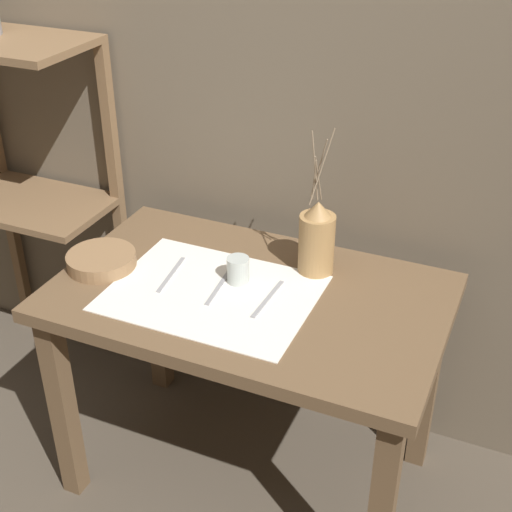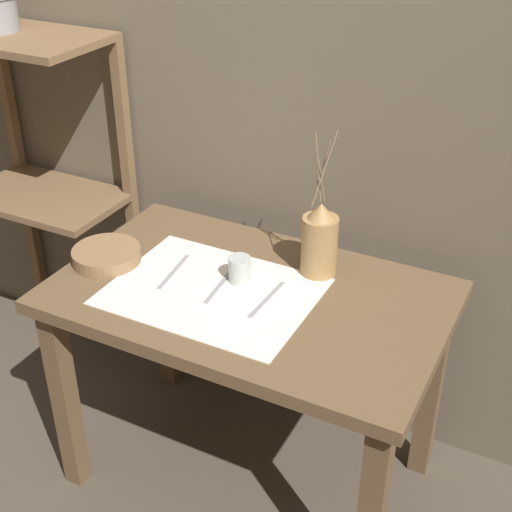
{
  "view_description": "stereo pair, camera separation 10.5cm",
  "coord_description": "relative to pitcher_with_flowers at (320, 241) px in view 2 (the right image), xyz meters",
  "views": [
    {
      "loc": [
        0.68,
        -1.51,
        1.81
      ],
      "look_at": [
        0.02,
        0.0,
        0.83
      ],
      "focal_mm": 50.0,
      "sensor_mm": 36.0,
      "label": 1
    },
    {
      "loc": [
        0.77,
        -1.46,
        1.81
      ],
      "look_at": [
        0.02,
        0.0,
        0.83
      ],
      "focal_mm": 50.0,
      "sensor_mm": 36.0,
      "label": 2
    }
  ],
  "objects": [
    {
      "name": "ground_plane",
      "position": [
        -0.13,
        -0.18,
        -0.82
      ],
      "size": [
        12.0,
        12.0,
        0.0
      ],
      "primitive_type": "plane",
      "color": "brown"
    },
    {
      "name": "stone_wall_back",
      "position": [
        -0.13,
        0.27,
        0.38
      ],
      "size": [
        7.0,
        0.06,
        2.4
      ],
      "color": "#6B5E4C",
      "rests_on": "ground_plane"
    },
    {
      "name": "wooden_table",
      "position": [
        -0.13,
        -0.18,
        -0.21
      ],
      "size": [
        1.09,
        0.67,
        0.71
      ],
      "color": "brown",
      "rests_on": "ground_plane"
    },
    {
      "name": "wooden_shelf_unit",
      "position": [
        -1.07,
        0.09,
        0.07
      ],
      "size": [
        0.56,
        0.35,
        1.27
      ],
      "color": "brown",
      "rests_on": "ground_plane"
    },
    {
      "name": "linen_cloth",
      "position": [
        -0.22,
        -0.23,
        -0.1
      ],
      "size": [
        0.56,
        0.42,
        0.0
      ],
      "color": "white",
      "rests_on": "wooden_table"
    },
    {
      "name": "pitcher_with_flowers",
      "position": [
        0.0,
        0.0,
        0.0
      ],
      "size": [
        0.1,
        0.1,
        0.44
      ],
      "color": "#A87F4C",
      "rests_on": "wooden_table"
    },
    {
      "name": "wooden_bowl",
      "position": [
        -0.58,
        -0.23,
        -0.08
      ],
      "size": [
        0.2,
        0.2,
        0.04
      ],
      "color": "#8E6B47",
      "rests_on": "wooden_table"
    },
    {
      "name": "glass_tumbler_near",
      "position": [
        -0.18,
        -0.14,
        -0.06
      ],
      "size": [
        0.06,
        0.06,
        0.08
      ],
      "color": "#B7C1BC",
      "rests_on": "wooden_table"
    },
    {
      "name": "fork_outer",
      "position": [
        -0.37,
        -0.19,
        -0.1
      ],
      "size": [
        0.04,
        0.19,
        0.0
      ],
      "color": "#939399",
      "rests_on": "wooden_table"
    },
    {
      "name": "fork_inner",
      "position": [
        -0.22,
        -0.19,
        -0.1
      ],
      "size": [
        0.03,
        0.19,
        0.0
      ],
      "color": "#939399",
      "rests_on": "wooden_table"
    },
    {
      "name": "knife_center",
      "position": [
        -0.07,
        -0.2,
        -0.1
      ],
      "size": [
        0.02,
        0.19,
        0.0
      ],
      "color": "#939399",
      "rests_on": "wooden_table"
    }
  ]
}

